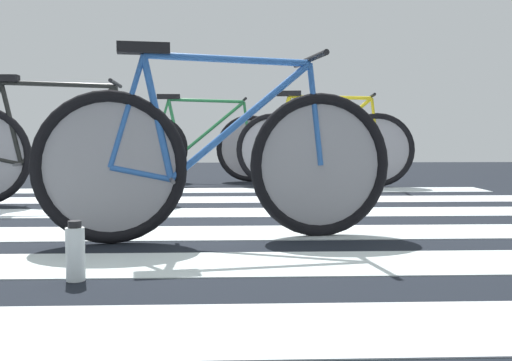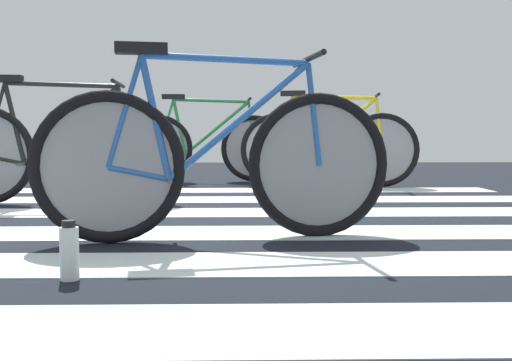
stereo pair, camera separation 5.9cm
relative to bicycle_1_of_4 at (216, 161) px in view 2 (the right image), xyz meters
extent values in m
cube|color=black|center=(-0.17, 0.78, -0.40)|extent=(18.00, 14.00, 0.02)
cube|color=silver|center=(-0.13, -1.32, -0.38)|extent=(5.20, 0.44, 0.00)
cube|color=silver|center=(-0.03, -0.54, -0.38)|extent=(5.20, 0.44, 0.00)
cube|color=silver|center=(-0.16, 0.19, -0.38)|extent=(5.20, 0.44, 0.00)
cube|color=silver|center=(-0.07, 0.98, -0.38)|extent=(5.20, 0.44, 0.00)
cube|color=silver|center=(-0.14, 1.74, -0.38)|extent=(5.20, 0.44, 0.00)
cube|color=silver|center=(-0.22, 2.50, -0.38)|extent=(5.20, 0.44, 0.00)
torus|color=black|center=(-0.50, -0.08, -0.03)|extent=(0.72, 0.17, 0.72)
torus|color=black|center=(0.51, 0.08, -0.03)|extent=(0.72, 0.17, 0.72)
cylinder|color=gray|center=(-0.50, -0.08, -0.03)|extent=(0.60, 0.10, 0.61)
cylinder|color=gray|center=(0.51, 0.08, -0.03)|extent=(0.60, 0.10, 0.61)
cylinder|color=#2A5CAB|center=(0.05, 0.01, 0.48)|extent=(0.80, 0.16, 0.05)
cylinder|color=#2A5CAB|center=(0.11, 0.02, 0.19)|extent=(0.70, 0.15, 0.59)
cylinder|color=#2A5CAB|center=(-0.28, -0.05, 0.20)|extent=(0.16, 0.06, 0.59)
cylinder|color=#2A5CAB|center=(-0.36, -0.06, -0.06)|extent=(0.29, 0.07, 0.09)
cylinder|color=#2A5CAB|center=(-0.42, -0.07, 0.23)|extent=(0.19, 0.05, 0.53)
cylinder|color=#2A5CAB|center=(0.48, 0.08, 0.22)|extent=(0.09, 0.04, 0.50)
cube|color=black|center=(-0.34, -0.06, 0.52)|extent=(0.25, 0.13, 0.05)
cylinder|color=black|center=(0.45, 0.07, 0.49)|extent=(0.11, 0.52, 0.03)
cylinder|color=#4C4C51|center=(-0.22, -0.04, -0.09)|extent=(0.07, 0.34, 0.02)
torus|color=black|center=(-0.72, 1.51, -0.03)|extent=(0.72, 0.10, 0.72)
cylinder|color=gray|center=(-0.72, 1.51, -0.03)|extent=(0.61, 0.04, 0.61)
cylinder|color=black|center=(-1.18, 1.48, 0.48)|extent=(0.80, 0.08, 0.05)
cylinder|color=black|center=(-1.12, 1.48, 0.19)|extent=(0.70, 0.07, 0.59)
cylinder|color=black|center=(-1.52, 1.46, 0.20)|extent=(0.16, 0.04, 0.59)
cylinder|color=black|center=(-1.60, 1.46, -0.06)|extent=(0.29, 0.04, 0.09)
cylinder|color=black|center=(-0.75, 1.50, 0.22)|extent=(0.09, 0.03, 0.50)
cube|color=black|center=(-1.58, 1.46, 0.52)|extent=(0.24, 0.10, 0.05)
cylinder|color=black|center=(-0.78, 1.50, 0.49)|extent=(0.06, 0.52, 0.03)
cylinder|color=#4C4C51|center=(-1.46, 1.46, -0.09)|extent=(0.04, 0.34, 0.02)
torus|color=black|center=(0.46, 2.96, -0.03)|extent=(0.72, 0.15, 0.72)
torus|color=black|center=(1.47, 2.82, -0.03)|extent=(0.72, 0.15, 0.72)
cylinder|color=gray|center=(0.46, 2.96, -0.03)|extent=(0.60, 0.09, 0.61)
cylinder|color=gray|center=(1.47, 2.82, -0.03)|extent=(0.60, 0.09, 0.61)
cylinder|color=yellow|center=(1.01, 2.88, 0.48)|extent=(0.80, 0.14, 0.05)
cylinder|color=yellow|center=(1.07, 2.87, 0.19)|extent=(0.70, 0.13, 0.59)
cylinder|color=yellow|center=(0.67, 2.93, 0.20)|extent=(0.16, 0.05, 0.59)
cylinder|color=yellow|center=(0.60, 2.94, -0.06)|extent=(0.29, 0.07, 0.09)
cylinder|color=yellow|center=(0.54, 2.95, 0.23)|extent=(0.19, 0.05, 0.53)
cylinder|color=yellow|center=(1.44, 2.83, 0.22)|extent=(0.09, 0.04, 0.50)
cube|color=black|center=(0.62, 2.94, 0.52)|extent=(0.25, 0.12, 0.05)
cylinder|color=black|center=(1.41, 2.83, 0.49)|extent=(0.10, 0.52, 0.03)
cylinder|color=#4C4C51|center=(0.73, 2.92, -0.09)|extent=(0.07, 0.34, 0.02)
torus|color=black|center=(-0.77, 3.46, -0.03)|extent=(0.72, 0.09, 0.72)
torus|color=black|center=(0.25, 3.52, -0.03)|extent=(0.72, 0.09, 0.72)
cylinder|color=gray|center=(-0.77, 3.46, -0.03)|extent=(0.61, 0.04, 0.61)
cylinder|color=gray|center=(0.25, 3.52, -0.03)|extent=(0.61, 0.04, 0.61)
cylinder|color=#287F45|center=(-0.21, 3.49, 0.48)|extent=(0.80, 0.08, 0.05)
cylinder|color=#287F45|center=(-0.15, 3.49, 0.19)|extent=(0.70, 0.07, 0.59)
cylinder|color=#287F45|center=(-0.55, 3.47, 0.20)|extent=(0.15, 0.04, 0.59)
cylinder|color=#287F45|center=(-0.63, 3.47, -0.06)|extent=(0.29, 0.04, 0.09)
cylinder|color=#287F45|center=(-0.69, 3.47, 0.23)|extent=(0.19, 0.04, 0.53)
cylinder|color=#287F45|center=(0.22, 3.51, 0.22)|extent=(0.09, 0.03, 0.50)
cube|color=black|center=(-0.61, 3.47, 0.52)|extent=(0.24, 0.10, 0.05)
cylinder|color=black|center=(0.19, 3.51, 0.49)|extent=(0.06, 0.52, 0.03)
cylinder|color=#4C4C51|center=(-0.49, 3.48, -0.09)|extent=(0.04, 0.34, 0.02)
cylinder|color=white|center=(-0.48, -0.78, -0.29)|extent=(0.07, 0.07, 0.19)
cylinder|color=black|center=(-0.48, -0.78, -0.19)|extent=(0.05, 0.05, 0.02)
camera|label=1|loc=(0.07, -2.83, 0.13)|focal=41.28mm
camera|label=2|loc=(0.13, -2.83, 0.13)|focal=41.28mm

